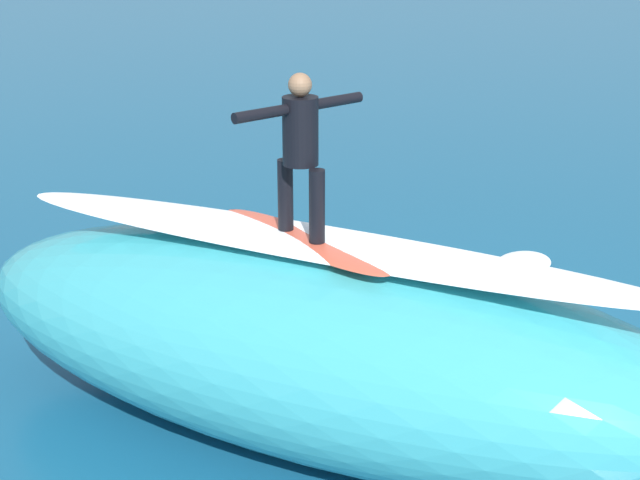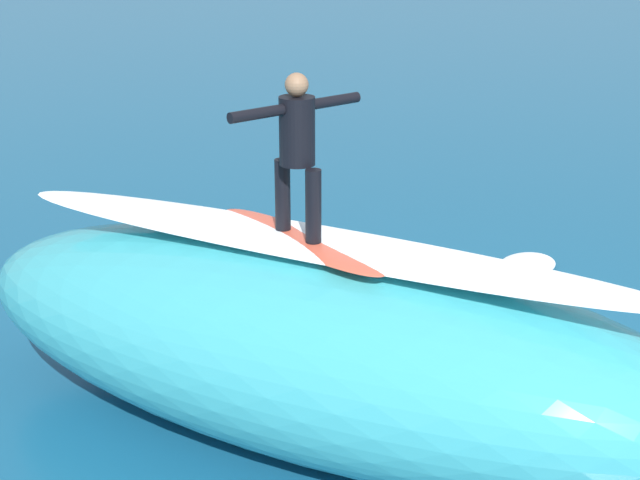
# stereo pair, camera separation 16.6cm
# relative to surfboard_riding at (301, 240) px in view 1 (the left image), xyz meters

# --- Properties ---
(ground_plane) EXTENTS (120.00, 120.00, 0.00)m
(ground_plane) POSITION_rel_surfboard_riding_xyz_m (-0.56, -2.21, -1.98)
(ground_plane) COLOR #145175
(wave_crest) EXTENTS (7.70, 2.78, 1.94)m
(wave_crest) POSITION_rel_surfboard_riding_xyz_m (-0.14, -0.00, -1.01)
(wave_crest) COLOR teal
(wave_crest) RESTS_ON ground_plane
(wave_foam_lip) EXTENTS (6.50, 1.10, 0.08)m
(wave_foam_lip) POSITION_rel_surfboard_riding_xyz_m (-0.14, -0.00, -0.00)
(wave_foam_lip) COLOR white
(wave_foam_lip) RESTS_ON wave_crest
(surfboard_riding) EXTENTS (2.28, 1.27, 0.08)m
(surfboard_riding) POSITION_rel_surfboard_riding_xyz_m (0.00, 0.00, 0.00)
(surfboard_riding) COLOR #E0563D
(surfboard_riding) RESTS_ON wave_crest
(surfer_riding) EXTENTS (0.58, 1.32, 1.46)m
(surfer_riding) POSITION_rel_surfboard_riding_xyz_m (0.00, 0.00, 0.89)
(surfer_riding) COLOR black
(surfer_riding) RESTS_ON surfboard_riding
(surfboard_paddling) EXTENTS (1.99, 0.56, 0.09)m
(surfboard_paddling) POSITION_rel_surfboard_riding_xyz_m (1.20, -2.91, -1.94)
(surfboard_paddling) COLOR #EAE5C6
(surfboard_paddling) RESTS_ON ground_plane
(surfer_paddling) EXTENTS (1.73, 0.31, 0.31)m
(surfer_paddling) POSITION_rel_surfboard_riding_xyz_m (1.34, -2.91, -1.76)
(surfer_paddling) COLOR black
(surfer_paddling) RESTS_ON surfboard_paddling
(foam_patch_mid) EXTENTS (0.89, 1.09, 0.17)m
(foam_patch_mid) POSITION_rel_surfboard_riding_xyz_m (-0.65, -5.15, -1.90)
(foam_patch_mid) COLOR white
(foam_patch_mid) RESTS_ON ground_plane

